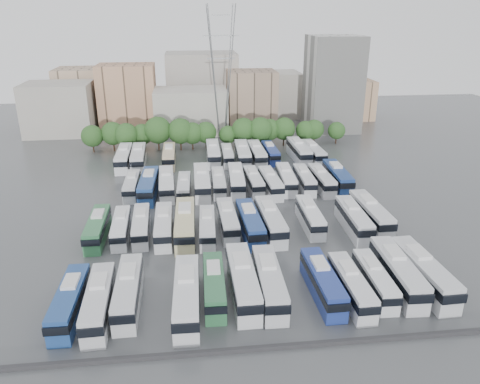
{
  "coord_description": "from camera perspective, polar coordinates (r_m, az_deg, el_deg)",
  "views": [
    {
      "loc": [
        -7.4,
        -71.3,
        32.84
      ],
      "look_at": [
        1.37,
        3.92,
        3.0
      ],
      "focal_mm": 35.0,
      "sensor_mm": 36.0,
      "label": 1
    }
  ],
  "objects": [
    {
      "name": "bus_r1_s12",
      "position": [
        75.78,
        13.67,
        -3.21
      ],
      "size": [
        3.18,
        12.66,
        3.95
      ],
      "rotation": [
        0.0,
        0.0,
        -0.04
      ],
      "color": "silver",
      "rests_on": "ground"
    },
    {
      "name": "bus_r2_s9",
      "position": [
        89.37,
        3.74,
        1.16
      ],
      "size": [
        3.14,
        12.07,
        3.75
      ],
      "rotation": [
        0.0,
        0.0,
        0.04
      ],
      "color": "silver",
      "rests_on": "ground"
    },
    {
      "name": "electricity_pylon",
      "position": [
        122.49,
        -2.28,
        14.84
      ],
      "size": [
        9.0,
        6.91,
        33.83
      ],
      "color": "slate",
      "rests_on": "ground"
    },
    {
      "name": "bus_r0_s13",
      "position": [
        63.61,
        21.42,
        -9.06
      ],
      "size": [
        3.36,
        13.63,
        4.25
      ],
      "rotation": [
        0.0,
        0.0,
        0.03
      ],
      "color": "silver",
      "rests_on": "ground"
    },
    {
      "name": "bus_r2_s8",
      "position": [
        90.27,
        1.66,
        1.35
      ],
      "size": [
        2.88,
        11.4,
        3.55
      ],
      "rotation": [
        0.0,
        0.0,
        0.04
      ],
      "color": "silver",
      "rests_on": "ground"
    },
    {
      "name": "bus_r3_s8",
      "position": [
        106.36,
        0.33,
        4.69
      ],
      "size": [
        3.43,
        13.52,
        4.21
      ],
      "rotation": [
        0.0,
        0.0,
        -0.04
      ],
      "color": "silver",
      "rests_on": "ground"
    },
    {
      "name": "bus_r2_s7",
      "position": [
        90.24,
        -0.44,
        1.5
      ],
      "size": [
        3.43,
        12.86,
        4.0
      ],
      "rotation": [
        0.0,
        0.0,
        -0.05
      ],
      "color": "silver",
      "rests_on": "ground"
    },
    {
      "name": "bus_r1_s10",
      "position": [
        75.78,
        8.53,
        -2.93
      ],
      "size": [
        2.81,
        11.72,
        3.66
      ],
      "rotation": [
        0.0,
        0.0,
        -0.02
      ],
      "color": "white",
      "rests_on": "ground"
    },
    {
      "name": "bus_r0_s0",
      "position": [
        57.84,
        -20.04,
        -12.39
      ],
      "size": [
        2.72,
        11.94,
        3.74
      ],
      "rotation": [
        0.0,
        0.0,
        -0.01
      ],
      "color": "navy",
      "rests_on": "ground"
    },
    {
      "name": "bus_r3_s10",
      "position": [
        108.53,
        3.73,
        4.82
      ],
      "size": [
        2.63,
        11.51,
        3.6
      ],
      "rotation": [
        0.0,
        0.0,
        0.01
      ],
      "color": "navy",
      "rests_on": "ground"
    },
    {
      "name": "parapet",
      "position": [
        50.83,
        3.46,
        -18.42
      ],
      "size": [
        56.0,
        0.5,
        0.5
      ],
      "primitive_type": "cube",
      "color": "#2D2D30",
      "rests_on": "ground"
    },
    {
      "name": "bus_r1_s4",
      "position": [
        72.24,
        -6.71,
        -3.84
      ],
      "size": [
        3.28,
        13.71,
        4.28
      ],
      "rotation": [
        0.0,
        0.0,
        -0.02
      ],
      "color": "beige",
      "rests_on": "ground"
    },
    {
      "name": "bus_r1_s0",
      "position": [
        74.32,
        -16.98,
        -4.17
      ],
      "size": [
        2.61,
        11.81,
        3.7
      ],
      "rotation": [
        0.0,
        0.0,
        0.0
      ],
      "color": "#307143",
      "rests_on": "ground"
    },
    {
      "name": "bus_r3_s9",
      "position": [
        106.65,
        2.07,
        4.69
      ],
      "size": [
        2.93,
        13.02,
        4.08
      ],
      "rotation": [
        0.0,
        0.0,
        0.01
      ],
      "color": "silver",
      "rests_on": "ground"
    },
    {
      "name": "bus_r0_s5",
      "position": [
        57.48,
        -3.17,
        -11.25
      ],
      "size": [
        2.84,
        11.59,
        3.62
      ],
      "rotation": [
        0.0,
        0.0,
        -0.03
      ],
      "color": "#2D6A41",
      "rests_on": "ground"
    },
    {
      "name": "apartment_tower",
      "position": [
        137.21,
        11.27,
        12.79
      ],
      "size": [
        14.0,
        14.0,
        26.0
      ],
      "primitive_type": "cube",
      "color": "silver",
      "rests_on": "ground"
    },
    {
      "name": "bus_r2_s10",
      "position": [
        91.57,
        5.64,
        1.63
      ],
      "size": [
        3.26,
        12.24,
        3.8
      ],
      "rotation": [
        0.0,
        0.0,
        -0.05
      ],
      "color": "white",
      "rests_on": "ground"
    },
    {
      "name": "bus_r0_s4",
      "position": [
        55.42,
        -6.51,
        -12.4
      ],
      "size": [
        3.25,
        13.4,
        4.18
      ],
      "rotation": [
        0.0,
        0.0,
        -0.03
      ],
      "color": "silver",
      "rests_on": "ground"
    },
    {
      "name": "city_buildings",
      "position": [
        145.32,
        -6.71,
        11.47
      ],
      "size": [
        102.0,
        35.0,
        20.0
      ],
      "color": "#9E998E",
      "rests_on": "ground"
    },
    {
      "name": "bus_r3_s13",
      "position": [
        108.99,
        8.89,
        4.78
      ],
      "size": [
        3.21,
        12.75,
        3.97
      ],
      "rotation": [
        0.0,
        0.0,
        0.04
      ],
      "color": "silver",
      "rests_on": "ground"
    },
    {
      "name": "bus_r3_s7",
      "position": [
        106.64,
        -1.55,
        4.51
      ],
      "size": [
        2.65,
        11.03,
        3.44
      ],
      "rotation": [
        0.0,
        0.0,
        -0.02
      ],
      "color": "silver",
      "rests_on": "ground"
    },
    {
      "name": "bus_r1_s7",
      "position": [
        72.34,
        1.23,
        -3.78
      ],
      "size": [
        3.27,
        12.76,
        3.97
      ],
      "rotation": [
        0.0,
        0.0,
        0.04
      ],
      "color": "navy",
      "rests_on": "ground"
    },
    {
      "name": "bus_r0_s9",
      "position": [
        58.68,
        10.02,
        -10.71
      ],
      "size": [
        2.82,
        12.23,
        3.83
      ],
      "rotation": [
        0.0,
        0.0,
        0.01
      ],
      "color": "navy",
      "rests_on": "ground"
    },
    {
      "name": "bus_r2_s11",
      "position": [
        91.94,
        7.85,
        1.55
      ],
      "size": [
        2.9,
        11.62,
        3.62
      ],
      "rotation": [
        0.0,
        0.0,
        -0.03
      ],
      "color": "silver",
      "rests_on": "ground"
    },
    {
      "name": "bus_r2_s2",
      "position": [
        88.91,
        -11.08,
        0.82
      ],
      "size": [
        3.38,
        13.35,
        4.16
      ],
      "rotation": [
        0.0,
        0.0,
        -0.04
      ],
      "color": "navy",
      "rests_on": "ground"
    },
    {
      "name": "bus_r3_s3",
      "position": [
        106.56,
        -8.63,
        4.38
      ],
      "size": [
        2.71,
        12.36,
        3.88
      ],
      "rotation": [
        0.0,
        0.0,
        -0.0
      ],
      "color": "beige",
      "rests_on": "ground"
    },
    {
      "name": "bus_r0_s12",
      "position": [
        62.59,
        18.66,
        -9.21
      ],
      "size": [
        3.45,
        13.49,
        4.2
      ],
      "rotation": [
        0.0,
        0.0,
        -0.04
      ],
      "color": "silver",
      "rests_on": "ground"
    },
    {
      "name": "bus_r3_s1",
      "position": [
        106.16,
        -12.28,
        4.15
      ],
      "size": [
        3.3,
        13.47,
        4.2
      ],
      "rotation": [
        0.0,
        0.0,
        0.03
      ],
      "color": "silver",
      "rests_on": "ground"
    },
    {
      "name": "bus_r1_s3",
      "position": [
        72.7,
        -9.29,
        -4.04
      ],
      "size": [
        2.72,
        11.97,
        3.75
      ],
      "rotation": [
        0.0,
        0.0,
        0.01
      ],
      "color": "silver",
      "rests_on": "ground"
    },
    {
      "name": "bus_r0_s2",
      "position": [
        57.62,
        -13.47,
        -11.62
      ],
      "size": [
        2.84,
        12.52,
        3.92
      ],
      "rotation": [
        0.0,
        0.0,
        0.01
      ],
      "color": "silver",
      "rests_on": "ground"
    },
    {
      "name": "bus_r3_s0",
      "position": [
        106.76,
        -13.96,
        4.1
      ],
      "size": [
        2.99,
        13.33,
        4.18
      ],
      "rotation": [
        0.0,
        0.0,
        0.01
      ],
      "color": "silver",
      "rests_on": "ground"
    },
    {
      "name": "bus_r1_s1",
      "position": [
        73.86,
        -14.31,
        -4.17
      ],
      "size": [
        2.76,
        10.95,
        3.41
      ],
      "rotation": [
        0.0,
        0.0,
        0.04
      ],
      "color": "white",
      "rests_on": "ground"
    },
    {
      "name": "bus_r2_s5",
      "position": [
        89.28,
        -4.68,
        1.28
      ],
      "size": [
        3.08,
        13.55,
        4.24
      ],
      "rotation": [
        0.0,
        0.0,
        -0.01
      ],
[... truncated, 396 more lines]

